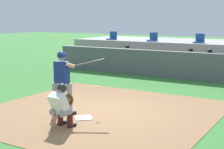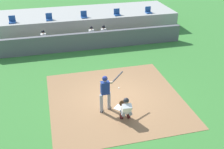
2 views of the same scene
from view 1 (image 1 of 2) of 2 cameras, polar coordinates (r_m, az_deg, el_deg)
The scene contains 14 objects.
ground_plane at distance 10.09m, azimuth -2.06°, elevation -6.17°, with size 80.00×80.00×0.00m, color #387A33.
dirt_infield at distance 10.08m, azimuth -2.06°, elevation -6.14°, with size 6.40×6.40×0.01m, color #936B47.
home_plate at distance 9.45m, azimuth -4.73°, elevation -7.14°, with size 0.44×0.44×0.02m, color white.
batter_at_plate at distance 9.61m, azimuth -8.07°, elevation -0.70°, with size 1.27×0.83×1.80m.
catcher_crouched at distance 8.61m, azimuth -8.22°, elevation -4.81°, with size 0.50×1.77×1.13m.
dugout_wall at distance 15.71m, azimuth 10.98°, elevation 1.53°, with size 13.00×0.30×1.20m, color #59595E.
dugout_bench at distance 16.70m, azimuth 12.12°, elevation 0.66°, with size 11.80×0.44×0.45m, color olive.
dugout_player_0 at distance 17.75m, azimuth 2.36°, elevation 2.84°, with size 0.49×0.70×1.30m.
dugout_player_1 at distance 16.43m, azimuth 12.65°, elevation 2.08°, with size 0.49×0.70×1.30m.
dugout_player_2 at distance 16.17m, azimuth 15.64°, elevation 1.84°, with size 0.49×0.70×1.30m.
stands_platform at distance 19.86m, azimuth 15.38°, elevation 3.28°, with size 15.00×4.40×1.40m, color #9E9E99.
stadium_seat_0 at distance 20.46m, azimuth 0.05°, elevation 6.14°, with size 0.46×0.46×0.48m.
stadium_seat_1 at distance 19.25m, azimuth 6.73°, elevation 5.86°, with size 0.46×0.46×0.48m.
stadium_seat_2 at distance 18.34m, azimuth 14.19°, elevation 5.47°, with size 0.46×0.46×0.48m.
Camera 1 is at (5.31, -8.13, 2.71)m, focal length 55.49 mm.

